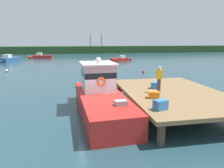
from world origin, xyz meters
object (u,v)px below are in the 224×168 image
(crate_single_by_cleat, at_px, (161,105))
(mooring_buoy_inshore, at_px, (143,72))
(crate_stack_mid_dock, at_px, (155,85))
(crate_single_far, at_px, (154,95))
(deckhand_by_the_boat, at_px, (159,79))
(moored_boat_off_the_point, at_px, (9,59))
(moored_boat_mid_harbor, at_px, (121,59))
(mooring_buoy_spare_mooring, at_px, (7,71))
(main_fishing_boat, at_px, (100,96))
(moored_boat_far_right, at_px, (41,57))
(mooring_buoy_outer, at_px, (78,84))

(crate_single_by_cleat, relative_size, mooring_buoy_inshore, 1.77)
(crate_stack_mid_dock, bearing_deg, crate_single_far, -114.30)
(deckhand_by_the_boat, bearing_deg, crate_single_by_cleat, -111.73)
(moored_boat_off_the_point, distance_m, mooring_buoy_inshore, 29.43)
(crate_single_by_cleat, bearing_deg, moored_boat_off_the_point, 115.13)
(moored_boat_mid_harbor, xyz_separation_m, mooring_buoy_inshore, (-0.49, -15.98, -0.25))
(moored_boat_off_the_point, bearing_deg, mooring_buoy_spare_mooring, -75.30)
(deckhand_by_the_boat, relative_size, mooring_buoy_inshore, 4.81)
(moored_boat_off_the_point, bearing_deg, crate_single_by_cleat, -64.87)
(moored_boat_off_the_point, xyz_separation_m, mooring_buoy_spare_mooring, (3.82, -14.57, -0.34))
(crate_stack_mid_dock, xyz_separation_m, mooring_buoy_spare_mooring, (-14.83, 18.03, -1.20))
(mooring_buoy_spare_mooring, bearing_deg, main_fishing_boat, -59.25)
(crate_single_far, xyz_separation_m, mooring_buoy_inshore, (4.92, 15.93, -1.22))
(crate_single_far, bearing_deg, moored_boat_far_right, 106.43)
(crate_single_far, relative_size, mooring_buoy_inshore, 1.77)
(main_fishing_boat, bearing_deg, crate_stack_mid_dock, 6.71)
(moored_boat_off_the_point, bearing_deg, deckhand_by_the_boat, -61.26)
(crate_single_by_cleat, bearing_deg, mooring_buoy_outer, 108.88)
(mooring_buoy_inshore, xyz_separation_m, mooring_buoy_outer, (-9.03, -7.08, 0.07))
(crate_single_far, bearing_deg, mooring_buoy_outer, 114.93)
(moored_boat_off_the_point, xyz_separation_m, moored_boat_mid_harbor, (23.07, -2.90, -0.13))
(crate_single_far, height_order, moored_boat_off_the_point, crate_single_far)
(crate_single_far, xyz_separation_m, moored_boat_mid_harbor, (5.40, 31.91, -0.97))
(crate_single_far, relative_size, mooring_buoy_outer, 1.24)
(moored_boat_off_the_point, height_order, mooring_buoy_inshore, moored_boat_off_the_point)
(crate_single_by_cleat, bearing_deg, moored_boat_mid_harbor, 80.20)
(crate_stack_mid_dock, bearing_deg, main_fishing_boat, -173.29)
(moored_boat_mid_harbor, bearing_deg, moored_boat_far_right, 150.56)
(main_fishing_boat, xyz_separation_m, moored_boat_far_right, (-9.53, 40.19, -0.52))
(mooring_buoy_inshore, bearing_deg, moored_boat_mid_harbor, 88.25)
(moored_boat_far_right, bearing_deg, moored_boat_off_the_point, -126.55)
(crate_single_by_cleat, height_order, mooring_buoy_inshore, crate_single_by_cleat)
(main_fishing_boat, relative_size, crate_stack_mid_dock, 16.49)
(moored_boat_far_right, bearing_deg, crate_single_by_cleat, -74.77)
(moored_boat_mid_harbor, distance_m, mooring_buoy_inshore, 15.99)
(crate_single_far, distance_m, crate_single_by_cleat, 1.95)
(main_fishing_boat, bearing_deg, crate_single_far, -31.72)
(crate_stack_mid_dock, distance_m, moored_boat_mid_harbor, 30.05)
(moored_boat_mid_harbor, height_order, mooring_buoy_inshore, moored_boat_mid_harbor)
(deckhand_by_the_boat, distance_m, mooring_buoy_inshore, 15.44)
(main_fishing_boat, xyz_separation_m, moored_boat_mid_harbor, (8.24, 30.16, -0.59))
(moored_boat_far_right, distance_m, mooring_buoy_inshore, 31.24)
(moored_boat_far_right, bearing_deg, main_fishing_boat, -76.66)
(crate_single_far, distance_m, moored_boat_off_the_point, 39.05)
(crate_single_by_cleat, relative_size, crate_stack_mid_dock, 1.00)
(crate_single_far, distance_m, mooring_buoy_spare_mooring, 24.55)
(deckhand_by_the_boat, relative_size, mooring_buoy_spare_mooring, 4.08)
(moored_boat_mid_harbor, bearing_deg, crate_stack_mid_dock, -98.44)
(mooring_buoy_inshore, bearing_deg, deckhand_by_the_boat, -105.63)
(crate_single_by_cleat, xyz_separation_m, moored_boat_off_the_point, (-17.22, 36.71, -0.89))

